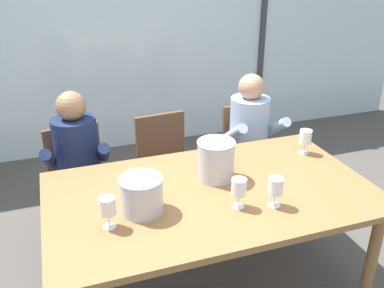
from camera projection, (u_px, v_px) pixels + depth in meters
ground at (168, 210)px, 3.65m from camera, size 14.00×14.00×0.00m
window_glass_panel at (126, 31)px, 4.38m from camera, size 7.12×0.03×2.60m
window_mullion_right at (263, 24)px, 4.84m from camera, size 0.06×0.06×2.60m
hillside_vineyard at (86, 10)px, 8.00m from camera, size 13.12×2.40×2.11m
dining_table at (211, 201)px, 2.50m from camera, size 1.92×1.11×0.77m
chair_near_curtain at (78, 175)px, 3.20m from camera, size 0.49×0.49×0.86m
chair_left_of_center at (165, 160)px, 3.43m from camera, size 0.48×0.48×0.86m
chair_center at (249, 148)px, 3.63m from camera, size 0.47×0.47×0.86m
person_navy_polo at (78, 162)px, 3.01m from camera, size 0.48×0.63×1.18m
person_pale_blue_shirt at (253, 137)px, 3.43m from camera, size 0.47×0.62×1.18m
ice_bucket_primary at (142, 194)px, 2.23m from camera, size 0.24×0.24×0.20m
ice_bucket_secondary at (216, 159)px, 2.55m from camera, size 0.24×0.24×0.25m
tasting_bowl at (143, 176)px, 2.57m from camera, size 0.14×0.14×0.05m
wine_glass_by_left_taster at (305, 138)px, 2.88m from camera, size 0.08×0.08×0.17m
wine_glass_near_bucket at (276, 187)px, 2.27m from camera, size 0.08×0.08×0.17m
wine_glass_center_pour at (108, 207)px, 2.09m from camera, size 0.08×0.08×0.17m
wine_glass_by_right_taster at (239, 188)px, 2.26m from camera, size 0.08×0.08×0.17m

